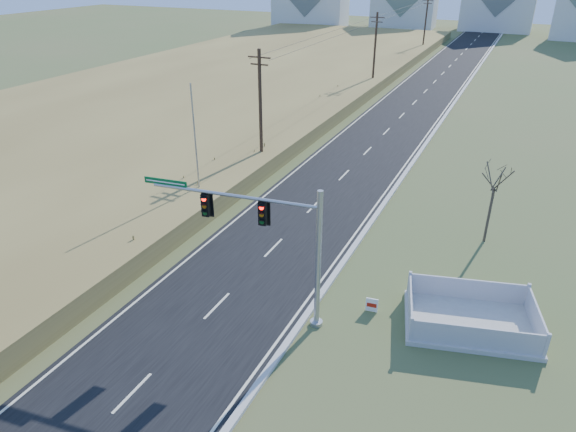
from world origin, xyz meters
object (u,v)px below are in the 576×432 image
object	(u,v)px
flagpole	(197,159)
open_sign	(372,305)
bare_tree	(497,176)
fence_enclosure	(470,320)
traffic_signal_mast	(277,239)

from	to	relation	value
flagpole	open_sign	bearing A→B (deg)	-24.89
open_sign	bare_tree	bearing A→B (deg)	59.78
open_sign	flagpole	size ratio (longest dim) A/B	0.09
fence_enclosure	open_sign	size ratio (longest dim) A/B	9.14
open_sign	bare_tree	world-z (taller)	bare_tree
open_sign	traffic_signal_mast	bearing A→B (deg)	-156.88
fence_enclosure	open_sign	distance (m)	4.38
fence_enclosure	bare_tree	distance (m)	9.16
bare_tree	traffic_signal_mast	bearing A→B (deg)	-124.47
traffic_signal_mast	bare_tree	bearing A→B (deg)	48.78
open_sign	flagpole	xyz separation A→B (m)	(-13.74, 6.37, 2.85)
fence_enclosure	open_sign	bearing A→B (deg)	177.72
traffic_signal_mast	fence_enclosure	xyz separation A→B (m)	(8.09, 3.07, -3.85)
traffic_signal_mast	open_sign	distance (m)	5.76
flagpole	bare_tree	distance (m)	18.00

